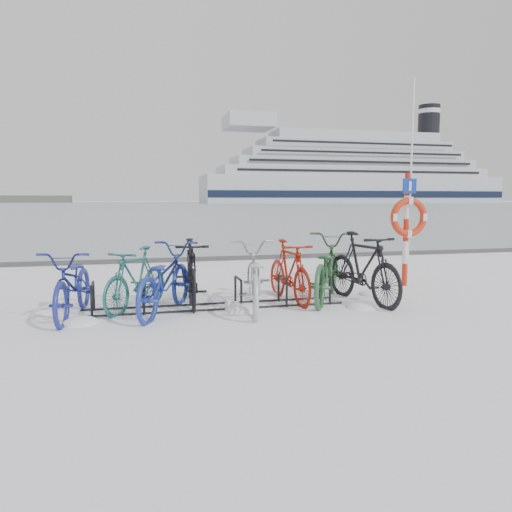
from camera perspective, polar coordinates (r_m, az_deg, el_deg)
The scene contains 15 objects.
ground at distance 7.75m, azimuth -4.65°, elevation -5.89°, with size 900.00×900.00×0.00m, color white.
ice_sheet at distance 162.48m, azimuth -13.77°, elevation 5.74°, with size 400.00×298.00×0.02m, color #9EABB3.
quay_edge at distance 13.52m, azimuth -8.79°, elevation -0.41°, with size 400.00×0.25×0.10m, color #3F3F42.
bike_rack at distance 7.72m, azimuth -4.66°, elevation -4.58°, with size 4.00×0.48×0.46m.
lifebuoy_station at distance 9.89m, azimuth 17.01°, elevation 4.22°, with size 0.75×0.22×3.92m.
cruise_ferry at distance 218.15m, azimuth 10.92°, elevation 8.98°, with size 129.02×24.35×42.39m.
bike_0 at distance 7.53m, azimuth -20.11°, elevation -2.73°, with size 0.67×1.92×1.01m, color navy.
bike_1 at distance 7.74m, azimuth -13.56°, elevation -2.37°, with size 0.46×1.63×0.98m, color #1E5D57.
bike_2 at distance 7.43m, azimuth -10.45°, elevation -2.38°, with size 0.70×2.01×1.05m, color navy.
bike_3 at distance 7.97m, azimuth -7.42°, elevation -1.67°, with size 0.50×1.78×1.07m, color black.
bike_4 at distance 7.53m, azimuth -0.32°, elevation -2.15°, with size 0.70×2.01×1.06m, color #B4B9BD.
bike_5 at distance 8.16m, azimuth 3.81°, elevation -1.55°, with size 0.49×1.73×1.04m, color #991B0B.
bike_6 at distance 8.31m, azimuth 8.00°, elevation -1.15°, with size 0.75×2.15×1.13m, color #2A5B33.
bike_7 at distance 8.25m, azimuth 12.12°, elevation -1.12°, with size 0.55×1.95×1.17m, color black.
snow_drifts at distance 7.82m, azimuth -2.13°, elevation -5.77°, with size 5.80×1.77×0.19m.
Camera 1 is at (-1.24, -7.47, 1.66)m, focal length 35.00 mm.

